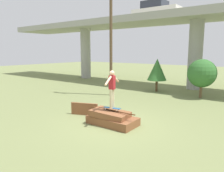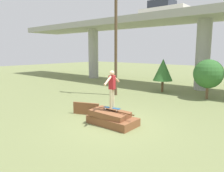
{
  "view_description": "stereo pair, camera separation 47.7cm",
  "coord_description": "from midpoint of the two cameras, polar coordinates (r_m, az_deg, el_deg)",
  "views": [
    {
      "loc": [
        5.36,
        -7.07,
        3.07
      ],
      "look_at": [
        -0.03,
        -0.0,
        1.64
      ],
      "focal_mm": 35.0,
      "sensor_mm": 36.0,
      "label": 1
    },
    {
      "loc": [
        5.74,
        -6.77,
        3.07
      ],
      "look_at": [
        -0.03,
        -0.0,
        1.64
      ],
      "focal_mm": 35.0,
      "sensor_mm": 36.0,
      "label": 2
    }
  ],
  "objects": [
    {
      "name": "skater",
      "position": [
        9.0,
        1.52,
        -0.14
      ],
      "size": [
        0.32,
        1.21,
        1.57
      ],
      "color": "#C6B78E",
      "rests_on": "skateboard"
    },
    {
      "name": "highway_overpass",
      "position": [
        18.79,
        23.86,
        15.36
      ],
      "size": [
        44.0,
        4.65,
        6.07
      ],
      "color": "#9E9E99",
      "rests_on": "ground_plane"
    },
    {
      "name": "tree_behind_right",
      "position": [
        16.82,
        13.97,
        4.12
      ],
      "size": [
        1.45,
        1.45,
        2.5
      ],
      "color": "brown",
      "rests_on": "ground_plane"
    },
    {
      "name": "skateboard",
      "position": [
        9.2,
        1.49,
        -5.81
      ],
      "size": [
        0.79,
        0.33,
        0.09
      ],
      "color": "#23517F",
      "rests_on": "scrap_pile"
    },
    {
      "name": "scrap_plank_loose",
      "position": [
        10.72,
        -5.51,
        -5.92
      ],
      "size": [
        1.28,
        0.59,
        0.59
      ],
      "color": "brown",
      "rests_on": "ground_plane"
    },
    {
      "name": "ground_plane",
      "position": [
        9.39,
        1.64,
        -9.96
      ],
      "size": [
        80.0,
        80.0,
        0.0
      ],
      "primitive_type": "plane",
      "color": "olive"
    },
    {
      "name": "utility_pole",
      "position": [
        15.15,
        1.96,
        14.7
      ],
      "size": [
        1.3,
        0.2,
        8.83
      ],
      "color": "brown",
      "rests_on": "ground_plane"
    },
    {
      "name": "tree_behind_left",
      "position": [
        15.31,
        24.67,
        2.89
      ],
      "size": [
        1.85,
        1.85,
        2.56
      ],
      "color": "brown",
      "rests_on": "ground_plane"
    },
    {
      "name": "scrap_pile",
      "position": [
        9.3,
        1.43,
        -8.44
      ],
      "size": [
        2.19,
        1.23,
        0.63
      ],
      "color": "brown",
      "rests_on": "ground_plane"
    },
    {
      "name": "car_on_overpass_left",
      "position": [
        20.5,
        13.94,
        18.78
      ],
      "size": [
        4.14,
        1.79,
        1.28
      ],
      "color": "silver",
      "rests_on": "highway_overpass"
    }
  ]
}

